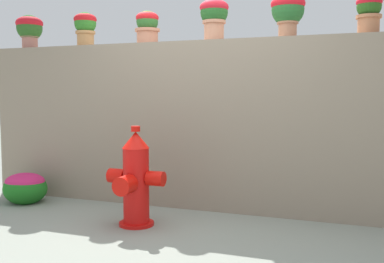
% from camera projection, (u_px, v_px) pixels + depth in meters
% --- Properties ---
extents(ground_plane, '(24.00, 24.00, 0.00)m').
position_uv_depth(ground_plane, '(171.00, 235.00, 3.89)').
color(ground_plane, gray).
extents(stone_wall, '(5.28, 0.39, 1.76)m').
position_uv_depth(stone_wall, '(209.00, 125.00, 4.80)').
color(stone_wall, gray).
rests_on(stone_wall, ground).
extents(potted_plant_0, '(0.33, 0.33, 0.42)m').
position_uv_depth(potted_plant_0, '(30.00, 28.00, 5.54)').
color(potted_plant_0, '#AC6C60').
rests_on(potted_plant_0, stone_wall).
extents(potted_plant_1, '(0.27, 0.27, 0.40)m').
position_uv_depth(potted_plant_1, '(85.00, 26.00, 5.27)').
color(potted_plant_1, '#B47F4C').
rests_on(potted_plant_1, stone_wall).
extents(potted_plant_2, '(0.27, 0.27, 0.37)m').
position_uv_depth(potted_plant_2, '(147.00, 25.00, 4.98)').
color(potted_plant_2, tan).
rests_on(potted_plant_2, stone_wall).
extents(potted_plant_3, '(0.30, 0.30, 0.43)m').
position_uv_depth(potted_plant_3, '(214.00, 15.00, 4.65)').
color(potted_plant_3, tan).
rests_on(potted_plant_3, stone_wall).
extents(potted_plant_4, '(0.33, 0.33, 0.43)m').
position_uv_depth(potted_plant_4, '(288.00, 10.00, 4.41)').
color(potted_plant_4, '#AB7052').
rests_on(potted_plant_4, stone_wall).
extents(potted_plant_5, '(0.23, 0.23, 0.37)m').
position_uv_depth(potted_plant_5, '(369.00, 11.00, 4.18)').
color(potted_plant_5, '#B26E4A').
rests_on(potted_plant_5, stone_wall).
extents(fire_hydrant, '(0.55, 0.45, 0.92)m').
position_uv_depth(fire_hydrant, '(135.00, 180.00, 4.13)').
color(fire_hydrant, red).
rests_on(fire_hydrant, ground).
extents(flower_bush_left, '(0.50, 0.45, 0.35)m').
position_uv_depth(flower_bush_left, '(25.00, 187.00, 5.03)').
color(flower_bush_left, '#19631A').
rests_on(flower_bush_left, ground).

